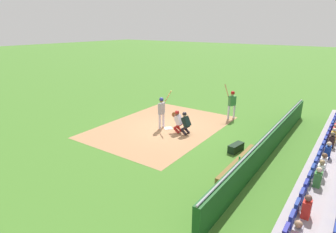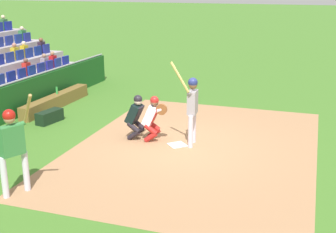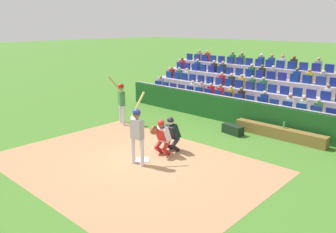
% 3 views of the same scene
% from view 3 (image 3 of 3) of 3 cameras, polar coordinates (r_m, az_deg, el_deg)
% --- Properties ---
extents(ground_plane, '(160.00, 160.00, 0.00)m').
position_cam_3_polar(ground_plane, '(11.40, -4.27, -7.28)').
color(ground_plane, '#417326').
extents(infield_dirt_patch, '(8.62, 6.31, 0.01)m').
position_cam_3_polar(infield_dirt_patch, '(11.09, -6.20, -7.95)').
color(infield_dirt_patch, '#A77A52').
rests_on(infield_dirt_patch, ground_plane).
extents(home_plate_marker, '(0.62, 0.62, 0.02)m').
position_cam_3_polar(home_plate_marker, '(11.39, -4.27, -7.20)').
color(home_plate_marker, white).
rests_on(home_plate_marker, infield_dirt_patch).
extents(batter_at_plate, '(0.57, 0.68, 2.28)m').
position_cam_3_polar(batter_at_plate, '(10.67, -5.20, -2.24)').
color(batter_at_plate, silver).
rests_on(batter_at_plate, ground_plane).
extents(catcher_crouching, '(0.50, 0.74, 1.29)m').
position_cam_3_polar(catcher_crouching, '(11.54, -1.04, -3.14)').
color(catcher_crouching, '#B3211E').
rests_on(catcher_crouching, ground_plane).
extents(home_plate_umpire, '(0.46, 0.47, 1.28)m').
position_cam_3_polar(home_plate_umpire, '(11.89, 0.65, -2.67)').
color(home_plate_umpire, black).
rests_on(home_plate_umpire, ground_plane).
extents(dugout_wall, '(13.53, 0.24, 1.20)m').
position_cam_3_polar(dugout_wall, '(15.47, 11.66, 0.76)').
color(dugout_wall, '#164C1B').
rests_on(dugout_wall, ground_plane).
extents(dugout_bench, '(3.71, 0.40, 0.44)m').
position_cam_3_polar(dugout_bench, '(14.09, 18.05, -2.61)').
color(dugout_bench, brown).
rests_on(dugout_bench, ground_plane).
extents(water_bottle_on_bench, '(0.07, 0.07, 0.25)m').
position_cam_3_polar(water_bottle_on_bench, '(13.97, 18.82, -1.35)').
color(water_bottle_on_bench, green).
rests_on(water_bottle_on_bench, dugout_bench).
extents(equipment_duffel_bag, '(0.96, 0.50, 0.38)m').
position_cam_3_polar(equipment_duffel_bag, '(14.16, 10.77, -2.16)').
color(equipment_duffel_bag, black).
rests_on(equipment_duffel_bag, ground_plane).
extents(on_deck_batter, '(0.60, 0.83, 2.20)m').
position_cam_3_polar(on_deck_batter, '(15.24, -7.81, 2.93)').
color(on_deck_batter, silver).
rests_on(on_deck_batter, ground_plane).
extents(bleacher_stand, '(16.05, 4.04, 2.71)m').
position_cam_3_polar(bleacher_stand, '(19.08, 18.50, 3.66)').
color(bleacher_stand, '#A0969B').
rests_on(bleacher_stand, ground_plane).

